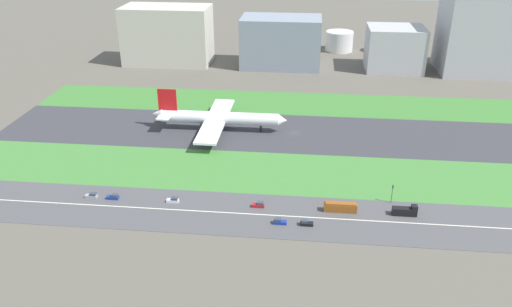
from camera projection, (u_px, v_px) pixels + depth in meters
name	position (u px, v px, depth m)	size (l,w,h in m)	color
ground_plane	(293.00, 133.00, 243.01)	(800.00, 800.00, 0.00)	#5B564C
runway	(293.00, 133.00, 242.99)	(280.00, 46.00, 0.10)	#38383D
grass_median_north	(296.00, 103.00, 279.72)	(280.00, 36.00, 0.10)	#3D7A33
grass_median_south	(290.00, 173.00, 206.26)	(280.00, 36.00, 0.10)	#427F38
highway	(285.00, 216.00, 177.59)	(280.00, 28.00, 0.10)	#4C4C4F
highway_centerline	(285.00, 216.00, 177.56)	(266.00, 0.50, 0.01)	silver
airliner	(216.00, 118.00, 243.78)	(65.00, 56.00, 19.70)	white
car_4	(92.00, 196.00, 188.43)	(4.40, 1.80, 2.00)	#99999E
car_2	(279.00, 222.00, 172.90)	(4.40, 1.80, 2.00)	navy
car_0	(173.00, 200.00, 185.54)	(4.40, 1.80, 2.00)	silver
bus_0	(340.00, 207.00, 179.51)	(11.60, 2.50, 3.50)	brown
truck_1	(405.00, 211.00, 177.48)	(8.40, 2.50, 4.00)	black
car_5	(113.00, 197.00, 187.66)	(4.40, 1.80, 2.00)	navy
car_3	(306.00, 223.00, 172.05)	(4.40, 1.80, 2.00)	black
car_1	(259.00, 205.00, 182.61)	(4.40, 1.80, 2.00)	#B2191E
traffic_light	(392.00, 192.00, 183.85)	(0.36, 0.50, 7.20)	#4C4C51
terminal_building	(168.00, 35.00, 345.35)	(57.63, 30.83, 38.01)	beige
hangar_building	(281.00, 42.00, 339.35)	(52.20, 31.59, 32.47)	gray
office_tower	(395.00, 48.00, 333.41)	(36.10, 30.64, 27.65)	#B2B2B7
cargo_warehouse	(485.00, 31.00, 322.93)	(53.19, 39.03, 52.17)	#B2B2B7
fuel_tank_west	(293.00, 41.00, 383.28)	(21.54, 21.54, 13.12)	silver
fuel_tank_centre	(339.00, 41.00, 379.75)	(20.20, 20.20, 14.37)	silver
fuel_tank_east	(386.00, 43.00, 376.80)	(16.63, 16.63, 13.29)	silver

